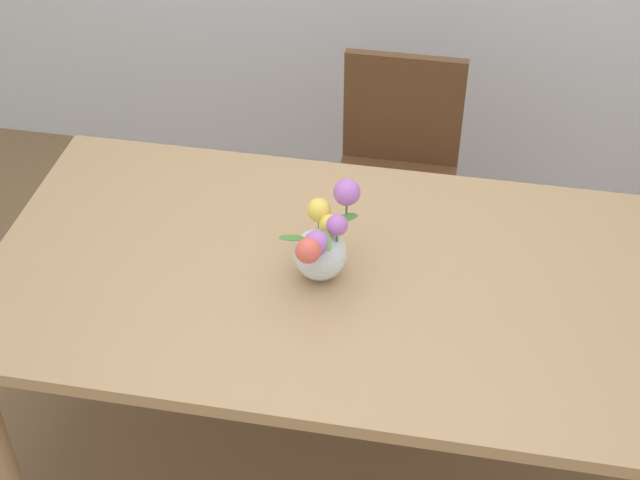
% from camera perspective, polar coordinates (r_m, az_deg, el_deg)
% --- Properties ---
extents(ground_plane, '(12.00, 12.00, 0.00)m').
position_cam_1_polar(ground_plane, '(3.07, 0.62, -12.45)').
color(ground_plane, brown).
extents(dining_table, '(1.88, 1.02, 0.75)m').
position_cam_1_polar(dining_table, '(2.58, 0.73, -3.29)').
color(dining_table, tan).
rests_on(dining_table, ground_plane).
extents(chair_far, '(0.42, 0.42, 0.90)m').
position_cam_1_polar(chair_far, '(3.32, 4.72, 4.52)').
color(chair_far, brown).
rests_on(chair_far, ground_plane).
extents(flower_vase, '(0.20, 0.25, 0.26)m').
position_cam_1_polar(flower_vase, '(2.45, 0.14, -0.19)').
color(flower_vase, silver).
rests_on(flower_vase, dining_table).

